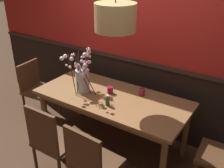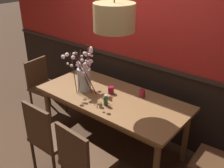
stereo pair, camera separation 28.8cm
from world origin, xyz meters
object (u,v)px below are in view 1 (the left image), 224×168
at_px(chair_far_side_right, 159,91).
at_px(condiment_bottle, 108,101).
at_px(chair_far_side_left, 129,84).
at_px(vase_with_blossoms, 82,77).
at_px(candle_holder_nearer_center, 110,90).
at_px(chair_near_side_left, 51,139).
at_px(chair_head_west_end, 36,87).
at_px(candle_holder_nearer_edge, 142,92).
at_px(dining_table, 112,102).
at_px(chair_near_side_right, 91,162).
at_px(pendant_lamp, 115,17).

height_order(chair_far_side_right, condiment_bottle, chair_far_side_right).
bearing_deg(chair_far_side_left, vase_with_blossoms, -97.32).
relative_size(vase_with_blossoms, candle_holder_nearer_center, 6.88).
bearing_deg(condiment_bottle, chair_near_side_left, -117.33).
relative_size(chair_head_west_end, vase_with_blossoms, 1.47).
relative_size(chair_head_west_end, chair_far_side_left, 0.98).
height_order(chair_far_side_left, vase_with_blossoms, vase_with_blossoms).
bearing_deg(vase_with_blossoms, candle_holder_nearer_edge, 25.03).
distance_m(chair_far_side_right, vase_with_blossoms, 1.22).
relative_size(dining_table, chair_head_west_end, 2.14).
distance_m(dining_table, chair_near_side_right, 0.93).
height_order(candle_holder_nearer_edge, pendant_lamp, pendant_lamp).
xyz_separation_m(dining_table, vase_with_blossoms, (-0.39, -0.09, 0.28)).
relative_size(vase_with_blossoms, pendant_lamp, 0.54).
bearing_deg(dining_table, pendant_lamp, -39.62).
bearing_deg(candle_holder_nearer_edge, candle_holder_nearer_center, -154.46).
distance_m(chair_near_side_right, vase_with_blossoms, 1.13).
bearing_deg(candle_holder_nearer_center, chair_near_side_left, -101.46).
height_order(candle_holder_nearer_center, candle_holder_nearer_edge, candle_holder_nearer_edge).
relative_size(chair_head_west_end, condiment_bottle, 6.84).
height_order(dining_table, chair_near_side_right, chair_near_side_right).
bearing_deg(chair_far_side_left, candle_holder_nearer_edge, -49.08).
bearing_deg(chair_near_side_left, dining_table, 73.45).
bearing_deg(candle_holder_nearer_center, pendant_lamp, -40.65).
bearing_deg(candle_holder_nearer_edge, chair_far_side_left, 130.92).
height_order(vase_with_blossoms, candle_holder_nearer_center, vase_with_blossoms).
height_order(chair_near_side_left, chair_far_side_right, chair_far_side_right).
bearing_deg(chair_head_west_end, chair_near_side_left, -35.47).
xyz_separation_m(condiment_bottle, pendant_lamp, (0.02, 0.13, 0.94)).
distance_m(dining_table, candle_holder_nearer_edge, 0.40).
bearing_deg(chair_head_west_end, chair_far_side_right, 27.59).
xyz_separation_m(chair_far_side_right, vase_with_blossoms, (-0.65, -0.95, 0.41)).
xyz_separation_m(chair_near_side_right, candle_holder_nearer_center, (-0.39, 0.91, 0.29)).
bearing_deg(pendant_lamp, candle_holder_nearer_edge, 57.50).
bearing_deg(candle_holder_nearer_edge, chair_far_side_right, 93.14).
height_order(chair_head_west_end, vase_with_blossoms, vase_with_blossoms).
bearing_deg(candle_holder_nearer_center, chair_near_side_right, -66.98).
relative_size(chair_far_side_right, vase_with_blossoms, 1.62).
relative_size(chair_near_side_right, vase_with_blossoms, 1.53).
bearing_deg(chair_head_west_end, condiment_bottle, -7.71).
bearing_deg(chair_head_west_end, candle_holder_nearer_edge, 8.02).
height_order(chair_near_side_right, candle_holder_nearer_center, chair_near_side_right).
xyz_separation_m(candle_holder_nearer_center, candle_holder_nearer_edge, (0.36, 0.17, 0.00)).
bearing_deg(chair_far_side_left, chair_near_side_right, -71.23).
distance_m(chair_far_side_left, pendant_lamp, 1.61).
height_order(dining_table, chair_far_side_left, chair_far_side_left).
distance_m(chair_head_west_end, candle_holder_nearer_center, 1.37).
bearing_deg(chair_near_side_right, pendant_lamp, 106.30).
relative_size(candle_holder_nearer_center, pendant_lamp, 0.08).
relative_size(dining_table, candle_holder_nearer_edge, 20.32).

